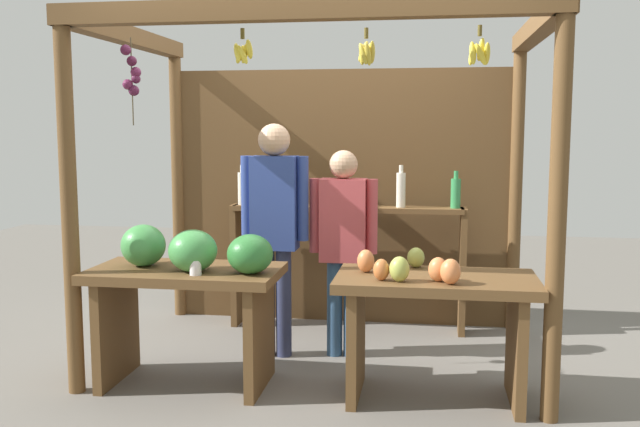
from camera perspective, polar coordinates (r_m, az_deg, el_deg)
name	(u,v)px	position (r m, az deg, el deg)	size (l,w,h in m)	color
ground_plane	(324,355)	(5.12, 0.32, -11.45)	(12.00, 12.00, 0.00)	slate
market_stall	(332,163)	(5.28, 0.98, 4.15)	(2.93, 1.95, 2.33)	brown
fruit_counter_left	(189,282)	(4.45, -10.64, -5.50)	(1.20, 0.64, 1.01)	brown
fruit_counter_right	(433,309)	(4.24, 9.19, -7.64)	(1.18, 0.65, 0.89)	brown
bottle_shelf_unit	(347,233)	(5.59, 2.19, -1.63)	(1.88, 0.22, 1.35)	brown
vendor_man	(275,218)	(4.91, -3.70, -0.36)	(0.48, 0.22, 1.65)	#323758
vendor_woman	(343,236)	(4.92, 1.90, -1.81)	(0.48, 0.20, 1.47)	#34567C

